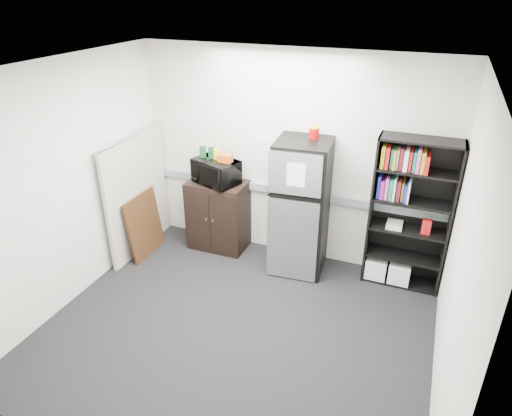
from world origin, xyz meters
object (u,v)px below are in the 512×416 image
(bookshelf, at_px, (408,211))
(refrigerator, at_px, (301,208))
(cubicle_partition, at_px, (138,194))
(cabinet, at_px, (218,215))
(microwave, at_px, (216,172))

(bookshelf, xyz_separation_m, refrigerator, (-1.25, -0.15, -0.11))
(cubicle_partition, xyz_separation_m, cabinet, (0.97, 0.42, -0.33))
(cabinet, distance_m, refrigerator, 1.25)
(cubicle_partition, xyz_separation_m, refrigerator, (2.16, 0.34, 0.04))
(bookshelf, distance_m, microwave, 2.44)
(microwave, bearing_deg, cabinet, 109.05)
(bookshelf, relative_size, cabinet, 1.90)
(cabinet, xyz_separation_m, refrigerator, (1.19, -0.08, 0.37))
(cubicle_partition, height_order, microwave, cubicle_partition)
(bookshelf, xyz_separation_m, microwave, (-2.44, -0.08, 0.16))
(cubicle_partition, height_order, refrigerator, refrigerator)
(cabinet, distance_m, microwave, 0.65)
(bookshelf, bearing_deg, refrigerator, -173.34)
(cabinet, bearing_deg, bookshelf, 1.54)
(refrigerator, bearing_deg, cabinet, 171.25)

